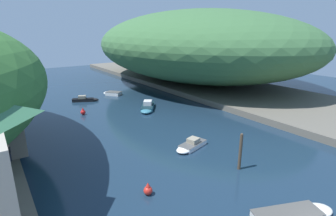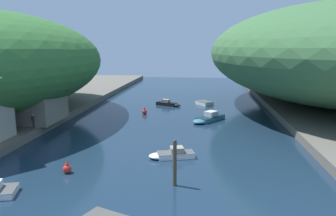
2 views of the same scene
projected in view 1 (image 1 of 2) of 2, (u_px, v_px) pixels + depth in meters
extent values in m
plane|color=#192D42|center=(125.00, 118.00, 40.48)|extent=(130.00, 130.00, 0.00)
cube|color=#666056|center=(239.00, 92.00, 54.71)|extent=(22.00, 120.00, 0.98)
ellipsoid|color=#3D6B3D|center=(197.00, 45.00, 64.37)|extent=(43.44, 60.81, 16.76)
cube|color=silver|center=(287.00, 215.00, 18.82)|extent=(5.19, 3.45, 0.50)
ellipsoid|color=silver|center=(316.00, 210.00, 19.33)|extent=(2.89, 2.44, 0.50)
cube|color=#504E4A|center=(287.00, 212.00, 18.74)|extent=(5.30, 3.52, 0.03)
cube|color=white|center=(114.00, 93.00, 54.37)|extent=(3.29, 3.49, 0.67)
ellipsoid|color=white|center=(107.00, 93.00, 54.79)|extent=(2.31, 2.25, 0.67)
cube|color=#525252|center=(114.00, 92.00, 54.26)|extent=(3.35, 3.56, 0.03)
cube|color=teal|center=(148.00, 107.00, 45.05)|extent=(4.39, 5.01, 0.63)
ellipsoid|color=teal|center=(146.00, 111.00, 42.75)|extent=(2.89, 3.01, 0.63)
cube|color=#132A33|center=(148.00, 105.00, 44.96)|extent=(4.48, 5.11, 0.03)
cube|color=silver|center=(148.00, 103.00, 45.00)|extent=(2.08, 2.15, 0.74)
cube|color=white|center=(193.00, 145.00, 30.29)|extent=(3.81, 2.46, 0.50)
ellipsoid|color=white|center=(184.00, 150.00, 29.00)|extent=(2.09, 1.92, 0.50)
cube|color=#525252|center=(193.00, 143.00, 30.22)|extent=(3.89, 2.51, 0.03)
cube|color=#9E937F|center=(193.00, 140.00, 30.22)|extent=(1.48, 1.40, 0.56)
cube|color=black|center=(83.00, 100.00, 49.59)|extent=(3.97, 2.74, 0.53)
ellipsoid|color=black|center=(93.00, 100.00, 49.88)|extent=(2.22, 1.86, 0.53)
cube|color=black|center=(83.00, 99.00, 49.51)|extent=(4.05, 2.79, 0.03)
cube|color=#9E937F|center=(82.00, 97.00, 49.41)|extent=(1.57, 1.34, 0.60)
cylinder|color=#4C3D2D|center=(240.00, 152.00, 25.06)|extent=(0.30, 0.30, 3.55)
sphere|color=#4C3D2D|center=(242.00, 135.00, 24.53)|extent=(0.27, 0.27, 0.27)
sphere|color=red|center=(83.00, 112.00, 41.79)|extent=(0.79, 0.79, 0.79)
cone|color=red|center=(83.00, 109.00, 41.62)|extent=(0.39, 0.39, 0.39)
sphere|color=red|center=(148.00, 190.00, 21.51)|extent=(0.74, 0.74, 0.74)
cone|color=red|center=(148.00, 185.00, 21.35)|extent=(0.37, 0.37, 0.37)
cylinder|color=#282D3D|center=(10.00, 158.00, 24.85)|extent=(0.13, 0.13, 0.85)
cylinder|color=#282D3D|center=(11.00, 157.00, 25.00)|extent=(0.13, 0.13, 0.85)
cube|color=#2D2D33|center=(9.00, 150.00, 24.71)|extent=(0.29, 0.42, 0.62)
sphere|color=beige|center=(8.00, 146.00, 24.59)|extent=(0.22, 0.22, 0.22)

